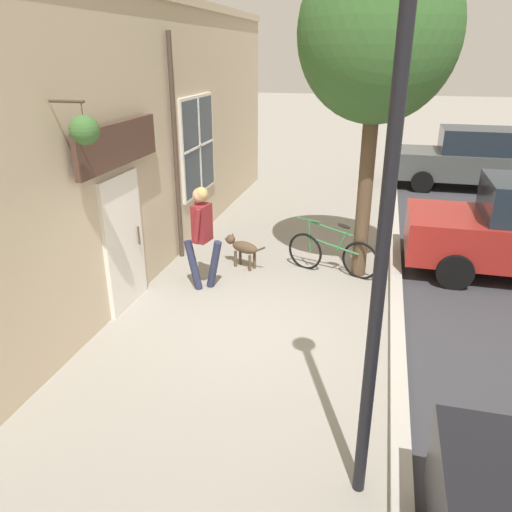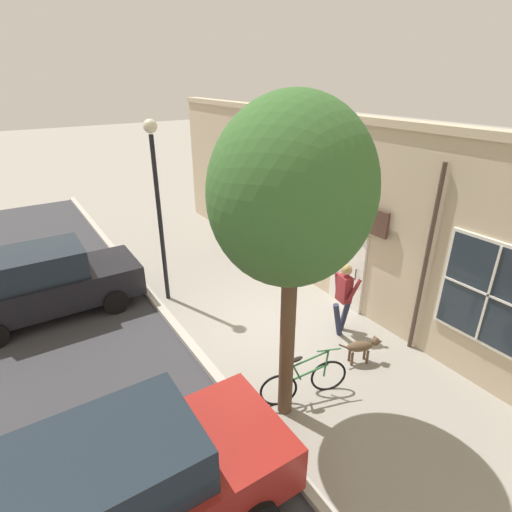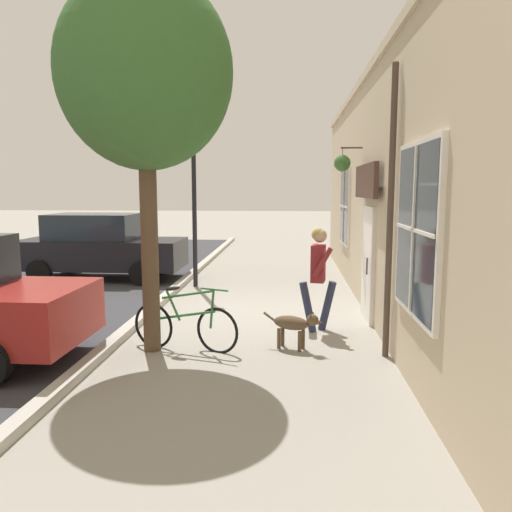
% 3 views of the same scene
% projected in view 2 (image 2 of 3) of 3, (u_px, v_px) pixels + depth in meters
% --- Properties ---
extents(ground_plane, '(90.00, 90.00, 0.00)m').
position_uv_depth(ground_plane, '(273.00, 326.00, 9.65)').
color(ground_plane, gray).
extents(storefront_facade, '(0.95, 18.00, 4.72)m').
position_uv_depth(storefront_facade, '(352.00, 216.00, 9.83)').
color(storefront_facade, '#C6B293').
rests_on(storefront_facade, ground_plane).
extents(pedestrian_walking, '(0.66, 0.60, 1.78)m').
position_uv_depth(pedestrian_walking, '(344.00, 292.00, 8.99)').
color(pedestrian_walking, '#282D47').
rests_on(pedestrian_walking, ground_plane).
extents(dog_on_leash, '(0.92, 0.46, 0.60)m').
position_uv_depth(dog_on_leash, '(362.00, 346.00, 8.30)').
color(dog_on_leash, brown).
rests_on(dog_on_leash, ground_plane).
extents(street_tree_by_curb, '(2.49, 2.24, 5.41)m').
position_uv_depth(street_tree_by_curb, '(293.00, 199.00, 5.60)').
color(street_tree_by_curb, brown).
rests_on(street_tree_by_curb, ground_plane).
extents(leaning_bicycle, '(1.69, 0.52, 1.00)m').
position_uv_depth(leaning_bicycle, '(304.00, 381.00, 7.39)').
color(leaning_bicycle, black).
rests_on(leaning_bicycle, ground_plane).
extents(parked_car_nearest_curb, '(4.31, 1.97, 1.75)m').
position_uv_depth(parked_car_nearest_curb, '(45.00, 282.00, 9.83)').
color(parked_car_nearest_curb, black).
rests_on(parked_car_nearest_curb, ground_plane).
extents(parked_car_mid_block, '(4.31, 1.97, 1.75)m').
position_uv_depth(parked_car_mid_block, '(122.00, 492.00, 4.90)').
color(parked_car_mid_block, maroon).
rests_on(parked_car_mid_block, ground_plane).
extents(street_lamp, '(0.32, 0.32, 4.64)m').
position_uv_depth(street_lamp, '(157.00, 188.00, 9.59)').
color(street_lamp, black).
rests_on(street_lamp, ground_plane).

